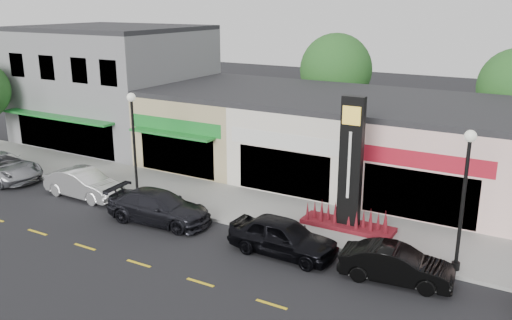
% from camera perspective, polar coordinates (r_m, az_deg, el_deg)
% --- Properties ---
extents(ground, '(120.00, 120.00, 0.00)m').
position_cam_1_polar(ground, '(22.83, -1.41, -9.59)').
color(ground, black).
rests_on(ground, ground).
extents(sidewalk, '(52.00, 4.30, 0.15)m').
position_cam_1_polar(sidewalk, '(26.28, 3.58, -5.82)').
color(sidewalk, gray).
rests_on(sidewalk, ground).
extents(curb, '(52.00, 0.20, 0.15)m').
position_cam_1_polar(curb, '(24.45, 1.18, -7.56)').
color(curb, gray).
rests_on(curb, ground).
extents(building_grey_2story, '(12.00, 10.95, 8.30)m').
position_cam_1_polar(building_grey_2story, '(41.23, -14.69, 7.72)').
color(building_grey_2story, slate).
rests_on(building_grey_2story, ground).
extents(shop_beige, '(7.00, 10.85, 4.80)m').
position_cam_1_polar(shop_beige, '(35.58, -3.47, 4.05)').
color(shop_beige, tan).
rests_on(shop_beige, ground).
extents(shop_cream, '(7.00, 10.01, 4.80)m').
position_cam_1_polar(shop_cream, '(32.34, 6.95, 2.69)').
color(shop_cream, beige).
rests_on(shop_cream, ground).
extents(shop_pink_w, '(7.00, 10.01, 4.80)m').
position_cam_1_polar(shop_pink_w, '(30.38, 19.15, 0.99)').
color(shop_pink_w, beige).
rests_on(shop_pink_w, ground).
extents(tree_rear_west, '(5.20, 5.20, 7.83)m').
position_cam_1_polar(tree_rear_west, '(40.09, 8.40, 9.40)').
color(tree_rear_west, '#382619').
rests_on(tree_rear_west, ground).
extents(lamp_west_near, '(0.44, 0.44, 5.47)m').
position_cam_1_polar(lamp_west_near, '(28.17, -12.76, 2.60)').
color(lamp_west_near, black).
rests_on(lamp_west_near, sidewalk).
extents(lamp_east_near, '(0.44, 0.44, 5.47)m').
position_cam_1_polar(lamp_east_near, '(21.19, 21.10, -2.69)').
color(lamp_east_near, black).
rests_on(lamp_east_near, sidewalk).
extents(pylon_sign, '(4.20, 1.30, 6.00)m').
position_cam_1_polar(pylon_sign, '(24.28, 9.85, -2.41)').
color(pylon_sign, '#5D100F').
rests_on(pylon_sign, sidewalk).
extents(car_silver_suv, '(2.86, 5.66, 1.53)m').
position_cam_1_polar(car_silver_suv, '(34.71, -25.27, -0.63)').
color(car_silver_suv, '#94959B').
rests_on(car_silver_suv, ground).
extents(car_white_van, '(1.63, 4.56, 1.50)m').
position_cam_1_polar(car_white_van, '(29.98, -17.67, -2.38)').
color(car_white_van, silver).
rests_on(car_white_van, ground).
extents(car_dark_sedan, '(2.51, 5.29, 1.49)m').
position_cam_1_polar(car_dark_sedan, '(25.80, -10.18, -4.89)').
color(car_dark_sedan, black).
rests_on(car_dark_sedan, ground).
extents(car_black_sedan, '(1.95, 4.63, 1.56)m').
position_cam_1_polar(car_black_sedan, '(22.31, 2.84, -8.04)').
color(car_black_sedan, black).
rests_on(car_black_sedan, ground).
extents(car_black_conv, '(1.88, 4.25, 1.36)m').
position_cam_1_polar(car_black_conv, '(20.95, 14.54, -10.61)').
color(car_black_conv, black).
rests_on(car_black_conv, ground).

